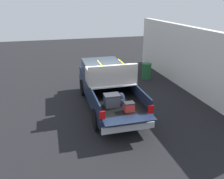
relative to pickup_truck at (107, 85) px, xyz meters
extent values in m
plane|color=black|center=(-0.36, 0.00, -0.96)|extent=(40.00, 40.00, 0.00)
cube|color=#162138|center=(-0.36, 0.00, -0.34)|extent=(5.50, 1.92, 0.46)
cube|color=black|center=(-1.56, 0.00, -0.09)|extent=(2.80, 1.80, 0.04)
cube|color=#162138|center=(-1.56, 0.93, 0.14)|extent=(2.80, 0.06, 0.50)
cube|color=#162138|center=(-1.56, -0.93, 0.14)|extent=(2.80, 0.06, 0.50)
cube|color=#162138|center=(-0.19, 0.00, 0.14)|extent=(0.06, 1.80, 0.50)
cube|color=#162138|center=(-3.23, 0.00, -0.09)|extent=(0.55, 1.80, 0.04)
cube|color=#B2B2B7|center=(-0.78, 0.00, 0.41)|extent=(1.25, 1.92, 0.04)
cube|color=#162138|center=(0.99, 0.00, 0.14)|extent=(2.30, 1.92, 0.50)
cube|color=#2D3842|center=(0.89, 0.00, 0.63)|extent=(1.94, 1.76, 0.49)
cube|color=#162138|center=(2.34, 0.00, 0.08)|extent=(0.40, 1.82, 0.38)
cube|color=#B2B2B7|center=(-3.08, 0.00, -0.45)|extent=(0.24, 1.92, 0.24)
cube|color=red|center=(-2.98, 0.88, 0.07)|extent=(0.06, 0.20, 0.28)
cube|color=red|center=(-2.98, -0.88, 0.07)|extent=(0.06, 0.20, 0.28)
cylinder|color=black|center=(1.39, 0.88, -0.55)|extent=(0.82, 0.30, 0.82)
cylinder|color=black|center=(1.39, -0.88, -0.55)|extent=(0.82, 0.30, 0.82)
cylinder|color=black|center=(-2.11, 0.88, -0.55)|extent=(0.82, 0.30, 0.82)
cylinder|color=black|center=(-2.11, -0.88, -0.55)|extent=(0.82, 0.30, 0.82)
cube|color=#474C56|center=(-2.08, 0.30, 0.14)|extent=(0.40, 0.55, 0.42)
cube|color=#31353C|center=(-2.08, 0.30, 0.38)|extent=(0.44, 0.59, 0.05)
ellipsoid|color=#283351|center=(-2.10, -0.04, 0.18)|extent=(0.20, 0.31, 0.51)
ellipsoid|color=#283351|center=(-2.21, -0.04, 0.11)|extent=(0.09, 0.22, 0.22)
cube|color=red|center=(-2.66, -0.18, 0.08)|extent=(0.26, 0.34, 0.30)
cube|color=#262628|center=(-2.66, -0.18, 0.25)|extent=(0.28, 0.36, 0.04)
cube|color=#9E9993|center=(-0.78, 0.00, 0.64)|extent=(0.90, 2.03, 0.42)
cube|color=#9E9993|center=(-1.15, 0.00, 1.05)|extent=(0.16, 2.03, 0.40)
cube|color=#9E9993|center=(-0.73, 0.91, 0.96)|extent=(0.66, 0.20, 0.22)
cube|color=#9E9993|center=(-0.73, -0.92, 0.96)|extent=(0.66, 0.20, 0.22)
cube|color=yellow|center=(-0.78, 0.45, 1.26)|extent=(1.00, 0.03, 0.02)
cube|color=yellow|center=(-0.78, -0.46, 1.26)|extent=(1.00, 0.03, 0.02)
cube|color=silver|center=(1.07, -4.75, 0.71)|extent=(11.71, 0.36, 3.33)
cylinder|color=#1E592D|center=(3.03, -3.26, -0.51)|extent=(0.56, 0.56, 0.90)
cylinder|color=#1E592D|center=(3.03, -3.26, -0.02)|extent=(0.60, 0.60, 0.08)
camera|label=1|loc=(-9.78, 2.35, 3.71)|focal=37.41mm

